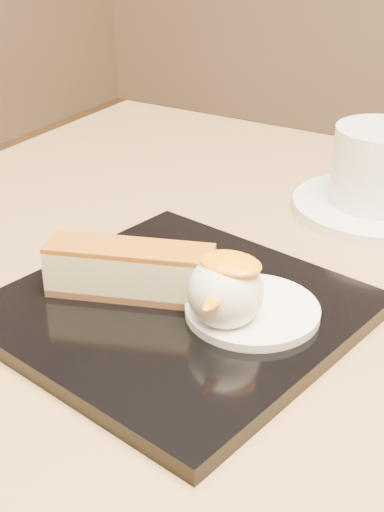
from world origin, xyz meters
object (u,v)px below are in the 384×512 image
Objects in this scene: ice_cream_scoop at (226,292)px; coffee_cup at (383,165)px; saucer at (375,207)px; table at (251,482)px; dessert_plate at (177,311)px; cheesecake at (130,270)px.

ice_cream_scoop is 0.25m from coffee_cup.
ice_cream_scoop is at bearing -94.54° from saucer.
dessert_plate is (-0.05, -0.03, 0.16)m from table.
coffee_cup is (0.01, 0.21, 0.20)m from table.
dessert_plate is 0.04m from cheesecake.
coffee_cup reaches higher than ice_cream_scoop.
ice_cream_scoop is at bearing -20.29° from cheesecake.
coffee_cup is at bearing 86.44° from table.
coffee_cup reaches higher than dessert_plate.
table is 0.27m from saucer.
cheesecake is 0.08m from ice_cream_scoop.
table is at bearing 2.88° from cheesecake.
ice_cream_scoop is (0.04, -0.00, 0.03)m from dessert_plate.
saucer is (0.02, 0.25, -0.03)m from ice_cream_scoop.
table is 0.20m from ice_cream_scoop.
dessert_plate is at bearing -103.74° from saucer.
ice_cream_scoop is at bearing -7.13° from dessert_plate.
dessert_plate is at bearing -107.74° from coffee_cup.
dessert_plate is at bearing 172.87° from ice_cream_scoop.
saucer is (0.01, 0.21, 0.16)m from table.
coffee_cup is (0.00, 0.00, 0.04)m from saucer.
ice_cream_scoop reaches higher than saucer.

